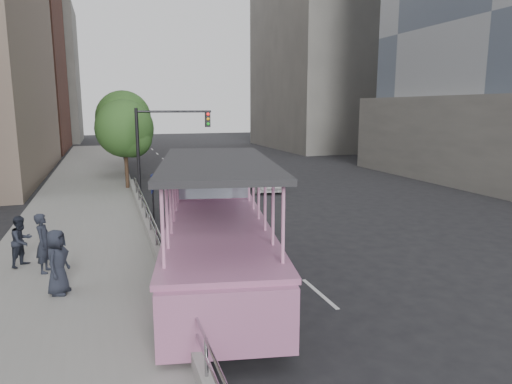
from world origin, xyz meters
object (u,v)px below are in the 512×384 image
Objects in this scene: pedestrian_far at (57,262)px; street_tree_near at (126,131)px; car at (264,178)px; traffic_signal at (160,139)px; street_tree_far at (125,120)px; duck_boat at (216,230)px; pedestrian_near at (44,243)px; pedestrian_mid at (22,241)px; parking_sign at (153,195)px.

pedestrian_far is 16.78m from street_tree_near.
pedestrian_far is at bearing -119.43° from car.
traffic_signal reaches higher than car.
traffic_signal is 3.80m from street_tree_near.
street_tree_near reaches higher than pedestrian_far.
duck_boat is at bearing -85.41° from street_tree_far.
car is at bearing 15.37° from traffic_signal.
pedestrian_near is 0.28× the size of street_tree_far.
traffic_signal is at bearing 91.52° from duck_boat.
street_tree_far reaches higher than pedestrian_mid.
parking_sign is 0.47× the size of traffic_signal.
pedestrian_far is at bearing -99.19° from street_tree_near.
pedestrian_near is 1.10m from pedestrian_mid.
pedestrian_near is 20.98m from street_tree_far.
street_tree_far is at bearing 12.13° from pedestrian_far.
pedestrian_mid is 0.91× the size of pedestrian_far.
pedestrian_mid is 0.31× the size of traffic_signal.
pedestrian_near is 1.13× the size of pedestrian_mid.
traffic_signal is (4.78, 11.04, 2.29)m from pedestrian_near.
pedestrian_far is at bearing -97.25° from street_tree_far.
parking_sign is at bearing -86.68° from street_tree_near.
traffic_signal reaches higher than parking_sign.
pedestrian_mid is 20.33m from street_tree_far.
street_tree_far is at bearing 22.44° from pedestrian_mid.
car is (6.39, 13.77, -0.64)m from duck_boat.
traffic_signal is (5.52, 10.22, 2.39)m from pedestrian_mid.
traffic_signal is at bearing -65.02° from street_tree_near.
pedestrian_mid is (-5.83, 1.70, -0.31)m from duck_boat.
parking_sign reaches higher than car.
pedestrian_mid is 2.99m from pedestrian_far.
traffic_signal is at bearing 1.22° from pedestrian_far.
duck_boat is 6.07m from parking_sign.
traffic_signal is (-6.71, -1.84, 2.72)m from car.
duck_boat reaches higher than pedestrian_near.
duck_boat is 1.83× the size of street_tree_far.
car is 1.88× the size of parking_sign.
car is 18.40m from pedestrian_far.
duck_boat is 4.86× the size of parking_sign.
pedestrian_mid is at bearing -101.83° from street_tree_far.
street_tree_far is (-1.40, 9.43, 0.81)m from traffic_signal.
duck_boat is 5.18m from pedestrian_near.
pedestrian_far is (1.27, -2.71, 0.08)m from pedestrian_mid.
pedestrian_mid is at bearing 53.88° from pedestrian_near.
pedestrian_mid is at bearing 44.54° from pedestrian_far.
pedestrian_near is at bearing -103.91° from pedestrian_mid.
pedestrian_far is 0.34× the size of traffic_signal.
car is at bearing 45.35° from parking_sign.
pedestrian_mid is at bearing -106.01° from street_tree_near.
parking_sign is 6.40m from traffic_signal.
pedestrian_near is at bearing -113.43° from traffic_signal.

